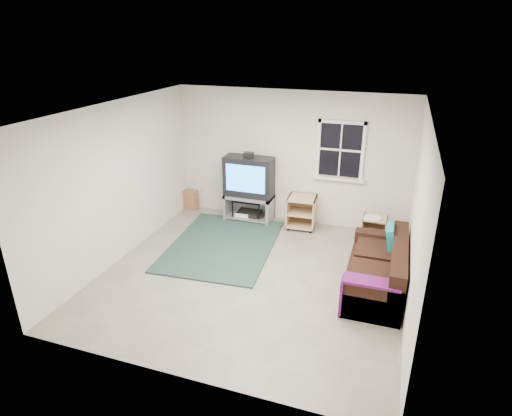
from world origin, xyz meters
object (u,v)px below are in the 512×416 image
(av_rack, at_px, (249,195))
(side_table_left, at_px, (302,210))
(tv_unit, at_px, (249,183))
(side_table_right, at_px, (374,227))
(sofa, at_px, (378,271))

(av_rack, height_order, side_table_left, av_rack)
(tv_unit, xyz_separation_m, side_table_left, (1.09, 0.02, -0.44))
(av_rack, distance_m, side_table_left, 1.12)
(tv_unit, height_order, side_table_right, tv_unit)
(side_table_left, xyz_separation_m, side_table_right, (1.40, -0.19, -0.06))
(sofa, bearing_deg, side_table_right, 96.39)
(av_rack, height_order, sofa, av_rack)
(tv_unit, distance_m, side_table_right, 2.55)
(av_rack, bearing_deg, side_table_right, -4.37)
(side_table_right, bearing_deg, side_table_left, 172.38)
(side_table_right, bearing_deg, av_rack, 175.63)
(tv_unit, xyz_separation_m, av_rack, (-0.01, 0.02, -0.26))
(tv_unit, distance_m, av_rack, 0.26)
(side_table_left, height_order, sofa, sofa)
(side_table_left, xyz_separation_m, sofa, (1.58, -1.81, -0.04))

